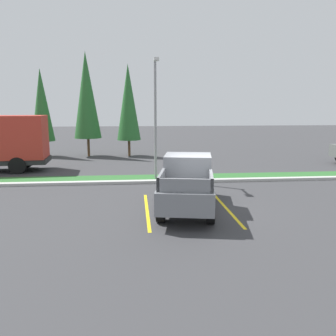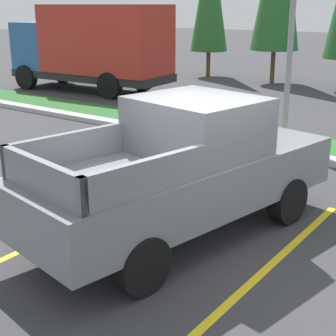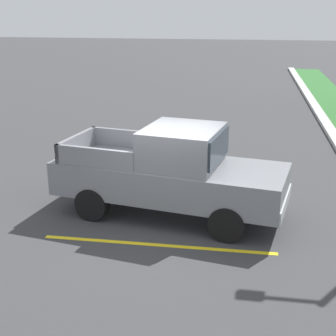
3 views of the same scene
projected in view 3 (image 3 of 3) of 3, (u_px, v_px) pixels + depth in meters
name	position (u px, v px, depth m)	size (l,w,h in m)	color
ground_plane	(161.00, 223.00, 10.89)	(120.00, 120.00, 0.00)	#38383A
parking_line_near	(179.00, 190.00, 12.77)	(0.12, 4.80, 0.01)	yellow
parking_line_far	(158.00, 245.00, 9.88)	(0.12, 4.80, 0.01)	yellow
pickup_truck_main	(172.00, 172.00, 10.98)	(2.82, 5.48, 2.10)	black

